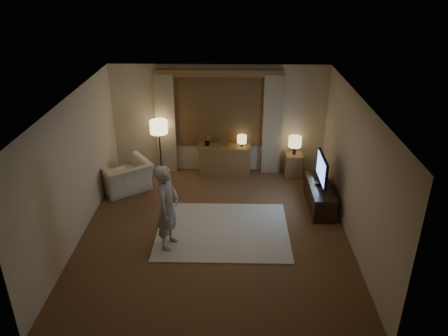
{
  "coord_description": "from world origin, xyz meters",
  "views": [
    {
      "loc": [
        0.34,
        -6.98,
        4.72
      ],
      "look_at": [
        0.17,
        0.6,
        1.07
      ],
      "focal_mm": 35.0,
      "sensor_mm": 36.0,
      "label": 1
    }
  ],
  "objects_px": {
    "tv_stand": "(319,196)",
    "person": "(167,207)",
    "sideboard": "(225,161)",
    "side_table": "(293,165)",
    "armchair": "(125,176)"
  },
  "relations": [
    {
      "from": "sideboard",
      "to": "tv_stand",
      "type": "relative_size",
      "value": 0.86
    },
    {
      "from": "armchair",
      "to": "side_table",
      "type": "xyz_separation_m",
      "value": [
        3.84,
        0.81,
        -0.06
      ]
    },
    {
      "from": "tv_stand",
      "to": "person",
      "type": "bearing_deg",
      "value": -153.28
    },
    {
      "from": "side_table",
      "to": "tv_stand",
      "type": "distance_m",
      "value": 1.48
    },
    {
      "from": "armchair",
      "to": "person",
      "type": "distance_m",
      "value": 2.5
    },
    {
      "from": "sideboard",
      "to": "person",
      "type": "xyz_separation_m",
      "value": [
        -0.94,
        -2.97,
        0.46
      ]
    },
    {
      "from": "side_table",
      "to": "person",
      "type": "height_order",
      "value": "person"
    },
    {
      "from": "armchair",
      "to": "tv_stand",
      "type": "xyz_separation_m",
      "value": [
        4.21,
        -0.62,
        -0.09
      ]
    },
    {
      "from": "sideboard",
      "to": "person",
      "type": "distance_m",
      "value": 3.14
    },
    {
      "from": "sideboard",
      "to": "person",
      "type": "bearing_deg",
      "value": -107.51
    },
    {
      "from": "sideboard",
      "to": "armchair",
      "type": "relative_size",
      "value": 1.15
    },
    {
      "from": "sideboard",
      "to": "tv_stand",
      "type": "height_order",
      "value": "sideboard"
    },
    {
      "from": "sideboard",
      "to": "side_table",
      "type": "distance_m",
      "value": 1.64
    },
    {
      "from": "sideboard",
      "to": "person",
      "type": "relative_size",
      "value": 0.76
    },
    {
      "from": "sideboard",
      "to": "side_table",
      "type": "bearing_deg",
      "value": -1.75
    }
  ]
}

